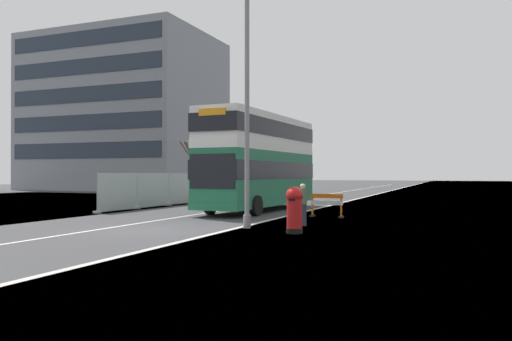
% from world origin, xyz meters
% --- Properties ---
extents(ground, '(140.00, 280.00, 0.10)m').
position_xyz_m(ground, '(0.60, 0.11, -0.05)').
color(ground, '#38383A').
extents(double_decker_bus, '(3.09, 11.14, 5.23)m').
position_xyz_m(double_decker_bus, '(0.27, 10.52, 2.78)').
color(double_decker_bus, '#1E6B47').
rests_on(double_decker_bus, ground).
extents(lamppost_foreground, '(0.29, 0.70, 9.03)m').
position_xyz_m(lamppost_foreground, '(3.13, 1.92, 4.27)').
color(lamppost_foreground, gray).
rests_on(lamppost_foreground, ground).
extents(red_pillar_postbox, '(0.60, 0.60, 1.60)m').
position_xyz_m(red_pillar_postbox, '(5.30, 0.98, 0.88)').
color(red_pillar_postbox, black).
rests_on(red_pillar_postbox, ground).
extents(roadworks_barrier, '(1.61, 0.62, 1.10)m').
position_xyz_m(roadworks_barrier, '(4.75, 7.68, 0.68)').
color(roadworks_barrier, orange).
rests_on(roadworks_barrier, ground).
extents(construction_site_fence, '(0.44, 20.60, 2.13)m').
position_xyz_m(construction_site_fence, '(-6.74, 15.67, 1.02)').
color(construction_site_fence, '#A8AAAD').
rests_on(construction_site_fence, ground).
extents(car_oncoming_near, '(1.95, 4.01, 2.28)m').
position_xyz_m(car_oncoming_near, '(-4.26, 24.62, 1.06)').
color(car_oncoming_near, gray).
rests_on(car_oncoming_near, ground).
extents(car_receding_mid, '(1.93, 4.09, 2.37)m').
position_xyz_m(car_receding_mid, '(-4.20, 32.00, 1.10)').
color(car_receding_mid, silver).
rests_on(car_receding_mid, ground).
extents(bare_tree_far_verge_near, '(2.11, 2.76, 5.04)m').
position_xyz_m(bare_tree_far_verge_near, '(-12.60, 25.69, 2.57)').
color(bare_tree_far_verge_near, '#4C3D2D').
rests_on(bare_tree_far_verge_near, ground).
extents(bare_tree_far_verge_mid, '(3.18, 2.71, 4.95)m').
position_xyz_m(bare_tree_far_verge_mid, '(-13.10, 48.29, 2.57)').
color(bare_tree_far_verge_mid, '#4C3D2D').
rests_on(bare_tree_far_verge_mid, ground).
extents(pedestrian_at_kerb, '(0.34, 0.34, 1.66)m').
position_xyz_m(pedestrian_at_kerb, '(4.84, 3.51, 0.83)').
color(pedestrian_at_kerb, '#2D3342').
rests_on(pedestrian_at_kerb, ground).
extents(backdrop_office_block, '(22.79, 16.17, 19.71)m').
position_xyz_m(backdrop_office_block, '(-30.45, 39.90, 9.86)').
color(backdrop_office_block, gray).
rests_on(backdrop_office_block, ground).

